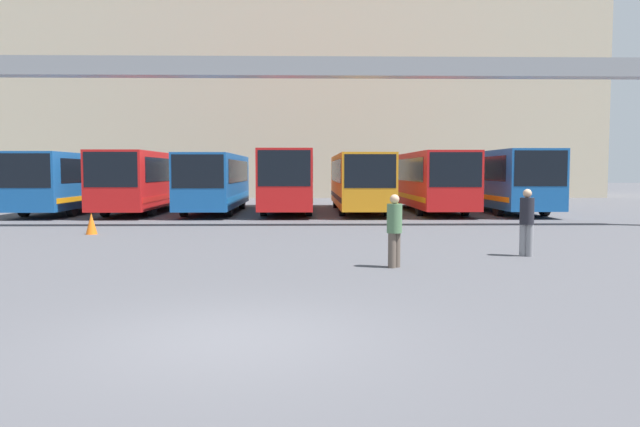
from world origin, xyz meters
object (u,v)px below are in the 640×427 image
Objects in this scene: bus_slot_2 at (215,179)px; bus_slot_6 at (502,177)px; bus_slot_1 at (146,178)px; bus_slot_4 at (359,179)px; traffic_cone at (91,224)px; bus_slot_0 at (72,179)px; pedestrian_near_center at (527,221)px; pedestrian_near_right at (394,229)px; bus_slot_5 at (429,178)px; bus_slot_3 at (288,177)px.

bus_slot_2 is 14.88m from bus_slot_6.
bus_slot_1 is 11.16m from bus_slot_4.
bus_slot_4 is at bearing 4.33° from bus_slot_2.
bus_slot_1 is 11.69m from traffic_cone.
bus_slot_2 reaches higher than traffic_cone.
traffic_cone is at bearing -66.99° from bus_slot_0.
bus_slot_0 is 0.97× the size of bus_slot_4.
bus_slot_4 is at bearing 132.23° from pedestrian_near_center.
pedestrian_near_right is at bearing -120.83° from pedestrian_near_center.
bus_slot_5 is (18.60, 0.27, 0.04)m from bus_slot_0.
pedestrian_near_right is at bearing -92.45° from bus_slot_4.
pedestrian_near_right is (10.35, -19.02, -0.90)m from bus_slot_1.
bus_slot_1 is at bearing 95.41° from traffic_cone.
bus_slot_6 is (18.60, -0.51, 0.04)m from bus_slot_1.
bus_slot_2 is at bearing 76.48° from traffic_cone.
bus_slot_2 is 7.46m from bus_slot_4.
bus_slot_3 reaches higher than pedestrian_near_right.
bus_slot_4 is 7.46m from bus_slot_6.
pedestrian_near_center is 1.04× the size of pedestrian_near_right.
bus_slot_2 is 19.54m from pedestrian_near_center.
bus_slot_0 is 23.50m from pedestrian_near_right.
bus_slot_5 is at bearing 0.22° from bus_slot_1.
bus_slot_3 reaches higher than bus_slot_4.
bus_slot_2 is 19.57m from pedestrian_near_right.
bus_slot_2 is at bearing 67.60° from pedestrian_near_right.
bus_slot_2 is 0.89× the size of bus_slot_3.
bus_slot_5 reaches higher than bus_slot_4.
bus_slot_4 reaches higher than bus_slot_2.
bus_slot_2 is 0.89× the size of bus_slot_5.
bus_slot_2 is 11.18m from bus_slot_5.
bus_slot_6 is 6.55× the size of pedestrian_near_right.
bus_slot_5 is at bearing 3.47° from bus_slot_2.
bus_slot_1 is at bearing -179.78° from bus_slot_5.
bus_slot_0 is 11.17m from bus_slot_3.
bus_slot_0 is 6.91× the size of pedestrian_near_right.
bus_slot_5 reaches higher than pedestrian_near_right.
bus_slot_4 is (3.72, -0.11, -0.10)m from bus_slot_3.
pedestrian_near_center is (2.79, -17.20, -0.81)m from bus_slot_4.
bus_slot_0 is 0.95× the size of bus_slot_3.
pedestrian_near_center reaches higher than traffic_cone.
bus_slot_2 is 6.41× the size of pedestrian_near_right.
bus_slot_0 is at bearing -176.67° from bus_slot_1.
pedestrian_near_right is (14.07, -18.80, -0.86)m from bus_slot_0.
bus_slot_3 is (3.72, 0.68, 0.11)m from bus_slot_2.
pedestrian_near_right is at bearing -114.03° from bus_slot_6.
bus_slot_6 is at bearing 107.49° from pedestrian_near_center.
bus_slot_0 is 0.96× the size of bus_slot_1.
bus_slot_1 is 1.09× the size of bus_slot_6.
bus_slot_6 is 20.29m from pedestrian_near_right.
bus_slot_0 is 18.61m from bus_slot_5.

